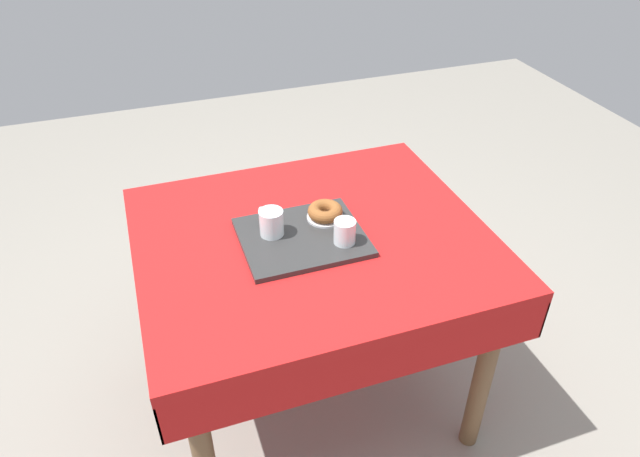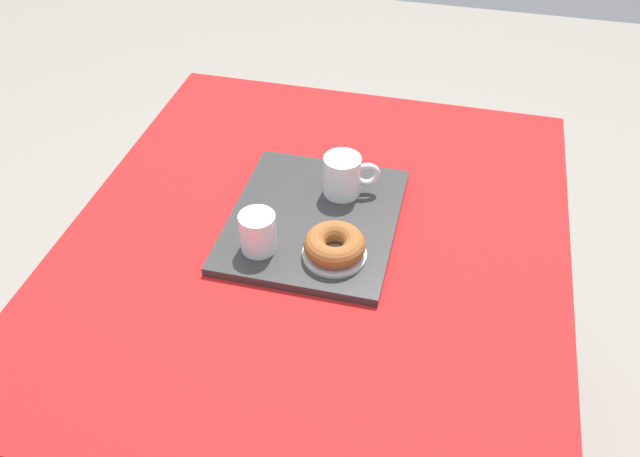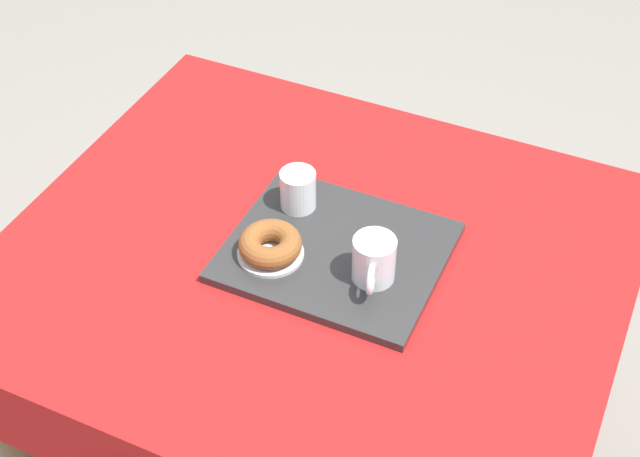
% 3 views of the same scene
% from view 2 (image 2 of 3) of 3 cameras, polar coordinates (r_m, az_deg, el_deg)
% --- Properties ---
extents(ground_plane, '(6.00, 6.00, 0.00)m').
position_cam_2_polar(ground_plane, '(1.89, -0.29, -18.19)').
color(ground_plane, gray).
extents(dining_table, '(1.11, 0.96, 0.77)m').
position_cam_2_polar(dining_table, '(1.36, -0.38, -4.00)').
color(dining_table, red).
rests_on(dining_table, ground).
extents(serving_tray, '(0.38, 0.32, 0.02)m').
position_cam_2_polar(serving_tray, '(1.31, -0.52, 0.79)').
color(serving_tray, '#2D2D2D').
rests_on(serving_tray, dining_table).
extents(tea_mug_left, '(0.08, 0.11, 0.09)m').
position_cam_2_polar(tea_mug_left, '(1.34, 2.00, 4.49)').
color(tea_mug_left, white).
rests_on(tea_mug_left, serving_tray).
extents(water_glass_near, '(0.07, 0.07, 0.08)m').
position_cam_2_polar(water_glass_near, '(1.22, -5.35, -0.48)').
color(water_glass_near, white).
rests_on(water_glass_near, serving_tray).
extents(donut_plate_left, '(0.12, 0.12, 0.01)m').
position_cam_2_polar(donut_plate_left, '(1.22, 1.25, -2.20)').
color(donut_plate_left, silver).
rests_on(donut_plate_left, serving_tray).
extents(sugar_donut_left, '(0.11, 0.11, 0.04)m').
position_cam_2_polar(sugar_donut_left, '(1.20, 1.26, -1.38)').
color(sugar_donut_left, brown).
rests_on(sugar_donut_left, donut_plate_left).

